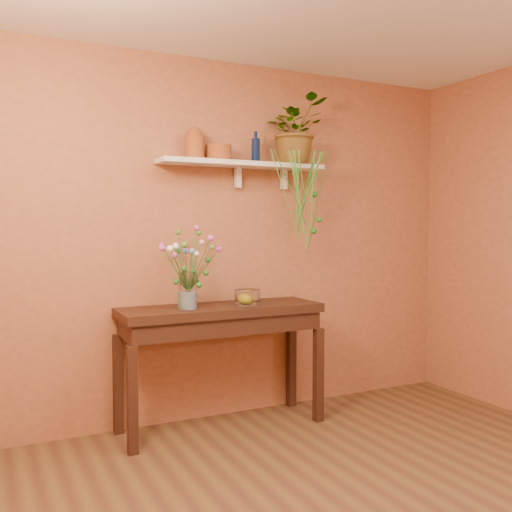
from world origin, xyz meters
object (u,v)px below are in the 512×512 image
blue_bottle (256,150)px  spider_plant (295,131)px  glass_bowl (247,298)px  sideboard (221,323)px  glass_vase (188,293)px  terracotta_jug (195,144)px  bouquet (189,255)px

blue_bottle → spider_plant: bearing=-2.0°
blue_bottle → glass_bowl: 1.12m
blue_bottle → glass_bowl: (-0.15, -0.17, -1.09)m
glass_bowl → sideboard: bearing=165.7°
sideboard → blue_bottle: 1.32m
spider_plant → glass_vase: bearing=-170.2°
terracotta_jug → spider_plant: 0.83m
sideboard → bouquet: bearing=-167.2°
glass_vase → bouquet: bouquet is taller
bouquet → glass_bowl: bouquet is taller
blue_bottle → glass_bowl: size_ratio=1.27×
blue_bottle → glass_vase: bearing=-163.9°
blue_bottle → bouquet: blue_bottle is taller
sideboard → bouquet: 0.57m
glass_bowl → terracotta_jug: bearing=152.3°
spider_plant → glass_bowl: 1.36m
sideboard → glass_bowl: size_ratio=7.92×
spider_plant → blue_bottle: bearing=178.0°
sideboard → bouquet: (-0.26, -0.06, 0.51)m
blue_bottle → spider_plant: 0.37m
terracotta_jug → glass_bowl: terracotta_jug is taller
glass_vase → sideboard: bearing=11.0°
spider_plant → sideboard: bearing=-170.7°
sideboard → terracotta_jug: 1.30m
sideboard → glass_vase: size_ratio=5.71×
terracotta_jug → spider_plant: bearing=-1.2°
spider_plant → bouquet: bearing=-169.7°
glass_vase → bouquet: (0.00, -0.01, 0.27)m
terracotta_jug → glass_vase: size_ratio=0.90×
terracotta_jug → glass_vase: 1.07m
spider_plant → glass_vase: size_ratio=2.05×
spider_plant → glass_bowl: bearing=-162.0°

